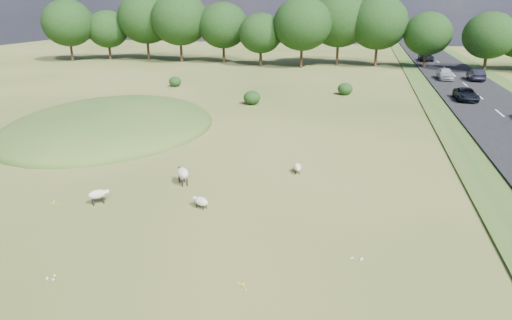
{
  "coord_description": "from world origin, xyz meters",
  "views": [
    {
      "loc": [
        7.71,
        -20.39,
        9.57
      ],
      "look_at": [
        2.0,
        4.0,
        1.0
      ],
      "focal_mm": 32.0,
      "sensor_mm": 36.0,
      "label": 1
    }
  ],
  "objects": [
    {
      "name": "treeline",
      "position": [
        -1.06,
        55.44,
        6.57
      ],
      "size": [
        96.28,
        14.66,
        11.7
      ],
      "color": "black",
      "rests_on": "ground"
    },
    {
      "name": "car_1",
      "position": [
        21.9,
        43.77,
        0.97
      ],
      "size": [
        1.53,
        4.4,
        1.45
      ],
      "primitive_type": "imported",
      "rotation": [
        0.0,
        0.0,
        3.14
      ],
      "color": "black",
      "rests_on": "road"
    },
    {
      "name": "sheep_0",
      "position": [
        -1.7,
        1.83,
        0.67
      ],
      "size": [
        1.13,
        1.32,
        0.97
      ],
      "rotation": [
        0.0,
        0.0,
        2.21
      ],
      "color": "beige",
      "rests_on": "ground"
    },
    {
      "name": "road",
      "position": [
        20.0,
        30.0,
        0.12
      ],
      "size": [
        8.0,
        150.0,
        0.25
      ],
      "primitive_type": "cube",
      "color": "black",
      "rests_on": "ground"
    },
    {
      "name": "sheep_1",
      "position": [
        -4.85,
        -1.65,
        0.53
      ],
      "size": [
        0.97,
        0.98,
        0.76
      ],
      "rotation": [
        0.0,
        0.0,
        0.79
      ],
      "color": "beige",
      "rests_on": "ground"
    },
    {
      "name": "car_2",
      "position": [
        18.1,
        43.56,
        1.0
      ],
      "size": [
        1.78,
        4.43,
        1.51
      ],
      "primitive_type": "imported",
      "color": "#B2B5BA",
      "rests_on": "road"
    },
    {
      "name": "sheep_2",
      "position": [
        0.35,
        -0.95,
        0.37
      ],
      "size": [
        1.04,
        0.78,
        0.59
      ],
      "rotation": [
        0.0,
        0.0,
        2.66
      ],
      "color": "beige",
      "rests_on": "ground"
    },
    {
      "name": "ground",
      "position": [
        0.0,
        20.0,
        0.0
      ],
      "size": [
        160.0,
        160.0,
        0.0
      ],
      "primitive_type": "plane",
      "color": "#3A5119",
      "rests_on": "ground"
    },
    {
      "name": "car_5",
      "position": [
        18.1,
        64.98,
        0.93
      ],
      "size": [
        2.24,
        4.86,
        1.35
      ],
      "primitive_type": "imported",
      "color": "black",
      "rests_on": "road"
    },
    {
      "name": "shrubs",
      "position": [
        -2.95,
        28.35,
        0.67
      ],
      "size": [
        22.12,
        9.71,
        1.4
      ],
      "color": "black",
      "rests_on": "ground"
    },
    {
      "name": "mound",
      "position": [
        -12.0,
        12.0,
        0.0
      ],
      "size": [
        16.0,
        20.0,
        4.0
      ],
      "primitive_type": "ellipsoid",
      "color": "#33561E",
      "rests_on": "ground"
    },
    {
      "name": "sheep_3",
      "position": [
        4.29,
        5.06,
        0.37
      ],
      "size": [
        0.63,
        1.04,
        0.58
      ],
      "rotation": [
        0.0,
        0.0,
        4.95
      ],
      "color": "beige",
      "rests_on": "ground"
    },
    {
      "name": "car_4",
      "position": [
        18.1,
        29.57,
        0.86
      ],
      "size": [
        2.02,
        4.38,
        1.22
      ],
      "primitive_type": "imported",
      "color": "black",
      "rests_on": "road"
    }
  ]
}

